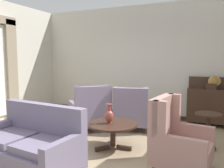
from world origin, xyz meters
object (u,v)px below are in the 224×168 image
Objects in this scene: armchair_near_window at (132,111)px; settee at (30,146)px; porcelain_vase at (109,115)px; gramophone at (214,80)px; armchair_foreground_right at (176,139)px; coffee_table at (113,128)px; armchair_back_corner at (90,111)px; side_table at (208,128)px; sideboard at (210,105)px.

settee is at bearing 63.08° from armchair_near_window.
gramophone is (1.69, 2.23, 0.52)m from porcelain_vase.
porcelain_vase is 0.34× the size of armchair_foreground_right.
gramophone reaches higher than coffee_table.
armchair_back_corner is at bearing 67.32° from armchair_foreground_right.
gramophone is at bearing 53.37° from coffee_table.
armchair_near_window is at bearing 82.45° from settee.
coffee_table is at bearing 79.66° from armchair_near_window.
side_table reaches higher than coffee_table.
armchair_foreground_right reaches higher than side_table.
armchair_foreground_right is at bearing 33.92° from settee.
gramophone reaches higher than armchair_near_window.
side_table is 0.55× the size of sideboard.
porcelain_vase is 1.49m from settee.
armchair_back_corner is at bearing -149.88° from sideboard.
armchair_foreground_right reaches higher than coffee_table.
armchair_foreground_right is at bearing 104.99° from armchair_back_corner.
porcelain_vase is 0.78× the size of gramophone.
side_table is at bearing -15.51° from armchair_foreground_right.
gramophone reaches higher than armchair_back_corner.
settee is 3.41× the size of gramophone.
settee reaches higher than side_table.
coffee_table is 1.25m from armchair_near_window.
armchair_back_corner reaches higher than armchair_near_window.
armchair_back_corner is at bearing -151.75° from gramophone.
porcelain_vase is at bearing -151.24° from coffee_table.
armchair_foreground_right is 2.66m from sideboard.
porcelain_vase is at bearing -125.46° from sideboard.
armchair_foreground_right is (1.19, -0.35, 0.07)m from coffee_table.
side_table is (0.40, 1.03, -0.05)m from armchair_foreground_right.
porcelain_vase is 0.30× the size of armchair_back_corner.
armchair_foreground_right is 2.04m from armchair_near_window.
settee is 1.52× the size of armchair_near_window.
armchair_near_window is at bearing -151.08° from gramophone.
armchair_near_window is (-1.28, 1.60, -0.03)m from armchair_foreground_right.
armchair_foreground_right is 1.03× the size of armchair_near_window.
porcelain_vase is 2.85m from gramophone.
coffee_table is 1.73m from side_table.
sideboard is (1.65, 2.32, -0.09)m from porcelain_vase.
porcelain_vase is 1.30m from armchair_foreground_right.
armchair_back_corner reaches higher than porcelain_vase.
armchair_near_window is 1.97m from sideboard.
coffee_table is 0.83× the size of armchair_foreground_right.
armchair_back_corner is (-0.88, 0.85, -0.19)m from porcelain_vase.
armchair_back_corner is 2.54m from side_table.
armchair_foreground_right is 2.31× the size of gramophone.
gramophone reaches higher than armchair_foreground_right.
gramophone is (2.31, 3.57, 0.73)m from settee.
armchair_back_corner is 2.58× the size of gramophone.
coffee_table is at bearing 79.59° from armchair_foreground_right.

